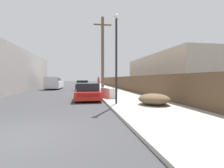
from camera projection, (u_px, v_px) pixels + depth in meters
The scene contains 13 objects.
ground_plane at pixel (15, 139), 4.53m from camera, with size 220.00×220.00×0.00m, color #38383A.
sidewalk_curb at pixel (103, 88), 28.58m from camera, with size 4.20×63.00×0.12m, color #ADA89E.
discarded_fridge at pixel (109, 93), 13.26m from camera, with size 1.09×1.73×0.76m.
parked_sports_car_red at pixel (88, 92), 13.09m from camera, with size 1.86×4.57×1.24m.
car_parked_mid at pixel (83, 85), 24.73m from camera, with size 1.98×4.27×1.33m.
pickup_truck at pixel (54, 83), 26.01m from camera, with size 2.12×5.85×1.81m.
utility_pole at pixel (103, 54), 17.55m from camera, with size 1.80×0.29×7.61m.
street_lamp at pixel (116, 53), 9.98m from camera, with size 0.26×0.26×5.11m.
brush_pile at pixel (154, 99), 9.71m from camera, with size 1.70×1.94×0.61m.
wooden_fence at pixel (122, 83), 24.04m from camera, with size 0.08×39.30×1.73m, color brown.
building_left_block at pixel (0, 71), 21.81m from camera, with size 7.00×23.06×4.94m, color gray.
building_right_house at pixel (171, 74), 21.57m from camera, with size 6.00×15.62×4.33m, color beige.
pedestrian at pixel (99, 82), 27.63m from camera, with size 0.34×0.34×1.79m.
Camera 1 is at (1.71, -4.85, 1.56)m, focal length 28.00 mm.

